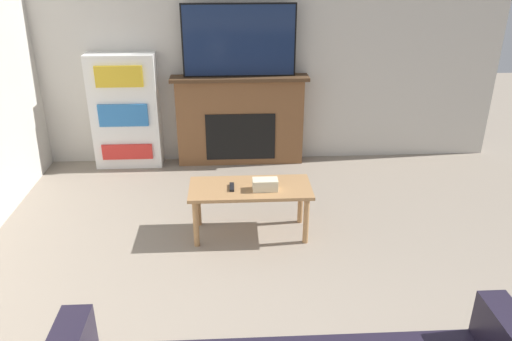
% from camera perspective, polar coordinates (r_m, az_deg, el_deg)
% --- Properties ---
extents(wall_back, '(5.89, 0.06, 2.70)m').
position_cam_1_polar(wall_back, '(5.90, -0.54, 13.78)').
color(wall_back, beige).
rests_on(wall_back, ground_plane).
extents(fireplace, '(1.59, 0.28, 1.06)m').
position_cam_1_polar(fireplace, '(5.96, -1.83, 5.79)').
color(fireplace, brown).
rests_on(fireplace, ground_plane).
extents(tv, '(1.27, 0.03, 0.80)m').
position_cam_1_polar(tv, '(5.71, -1.95, 14.61)').
color(tv, black).
rests_on(tv, fireplace).
extents(coffee_table, '(1.08, 0.48, 0.48)m').
position_cam_1_polar(coffee_table, '(4.45, -0.66, -2.65)').
color(coffee_table, '#A87A4C').
rests_on(coffee_table, ground_plane).
extents(tissue_box, '(0.22, 0.12, 0.10)m').
position_cam_1_polar(tissue_box, '(4.34, 1.06, -1.62)').
color(tissue_box, beige).
rests_on(tissue_box, coffee_table).
extents(remote_control, '(0.04, 0.15, 0.02)m').
position_cam_1_polar(remote_control, '(4.39, -2.78, -1.90)').
color(remote_control, black).
rests_on(remote_control, coffee_table).
extents(bookshelf, '(0.77, 0.29, 1.34)m').
position_cam_1_polar(bookshelf, '(6.02, -14.70, 6.53)').
color(bookshelf, white).
rests_on(bookshelf, ground_plane).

